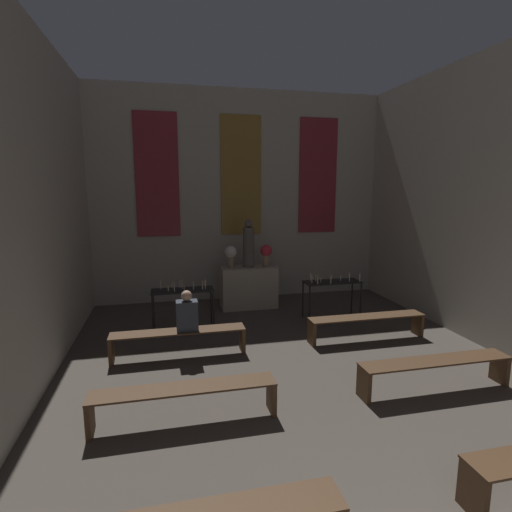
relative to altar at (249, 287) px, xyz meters
The scene contains 13 objects.
wall_back 2.36m from the altar, 90.00° to the left, with size 7.57×0.16×5.26m.
wall_left 5.71m from the altar, 134.70° to the right, with size 0.12×9.58×5.26m.
altar is the anchor object (origin of this frame).
statue 1.02m from the altar, ahead, with size 0.27×0.27×1.13m.
flower_vase_left 0.92m from the altar, behind, with size 0.28×0.28×0.52m.
flower_vase_right 0.92m from the altar, ahead, with size 0.28×0.28×0.52m.
candle_rack_left 2.04m from the altar, 142.81° to the right, with size 1.24×0.48×1.03m.
candle_rack_right 2.04m from the altar, 37.30° to the right, with size 1.24×0.48×1.04m.
pew_second_left 4.88m from the altar, 111.07° to the right, with size 2.26×0.36×0.47m.
pew_second_right 4.88m from the altar, 68.93° to the right, with size 2.26×0.36×0.47m.
pew_back_left 3.11m from the altar, 124.41° to the right, with size 2.26×0.36×0.47m.
pew_back_right 3.11m from the altar, 55.59° to the right, with size 2.26×0.36×0.47m.
person_seated 3.03m from the altar, 122.05° to the right, with size 0.36×0.24×0.69m.
Camera 1 is at (-1.91, -0.72, 2.87)m, focal length 28.00 mm.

